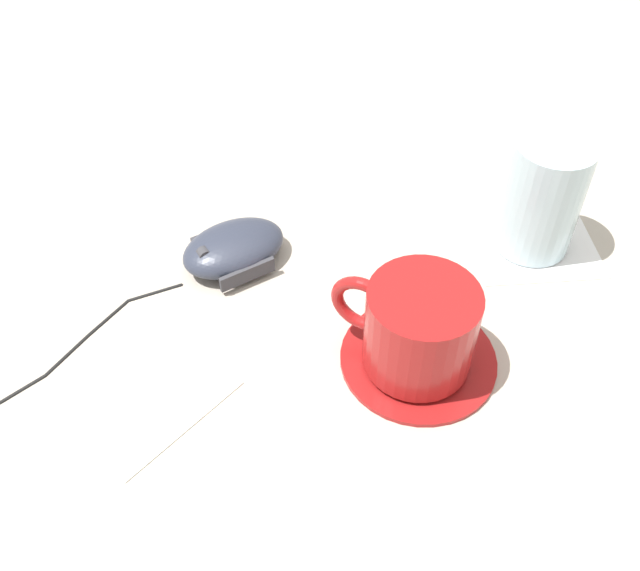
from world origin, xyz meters
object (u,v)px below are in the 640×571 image
Objects in this scene: coffee_cup at (417,327)px; drinking_glass at (543,197)px; computer_mouse at (232,251)px; saucer at (418,357)px.

drinking_glass is at bearing -24.22° from coffee_cup.
computer_mouse is 1.04× the size of drinking_glass.
saucer is 1.10× the size of computer_mouse.
drinking_glass is (0.11, -0.26, 0.04)m from computer_mouse.
saucer is 0.19m from computer_mouse.
coffee_cup reaches higher than computer_mouse.
saucer is 0.19m from drinking_glass.
coffee_cup is at bearing 134.89° from saucer.
saucer is 0.04m from coffee_cup.
saucer is 1.07× the size of coffee_cup.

